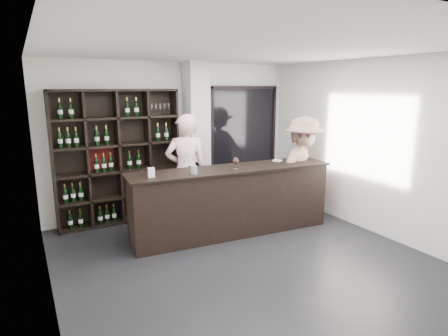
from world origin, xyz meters
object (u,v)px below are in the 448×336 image
tasting_counter (232,201)px  taster_black (187,183)px  taster_pink (186,171)px  customer (302,169)px  wine_shelf (119,158)px

tasting_counter → taster_black: bearing=122.6°
taster_pink → customer: (1.95, -0.80, -0.03)m
wine_shelf → taster_black: size_ratio=1.63×
wine_shelf → tasting_counter: bearing=-44.3°
wine_shelf → taster_pink: (1.00, -0.72, -0.21)m
taster_pink → customer: taster_pink is taller
wine_shelf → customer: (2.95, -1.52, -0.24)m
taster_black → customer: 2.11m
taster_pink → customer: size_ratio=1.03×
customer → taster_pink: bearing=133.2°
taster_black → taster_pink: bearing=46.8°
customer → taster_black: bearing=130.3°
tasting_counter → taster_black: 0.97m
taster_pink → taster_black: 0.28m
wine_shelf → taster_black: bearing=-30.7°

